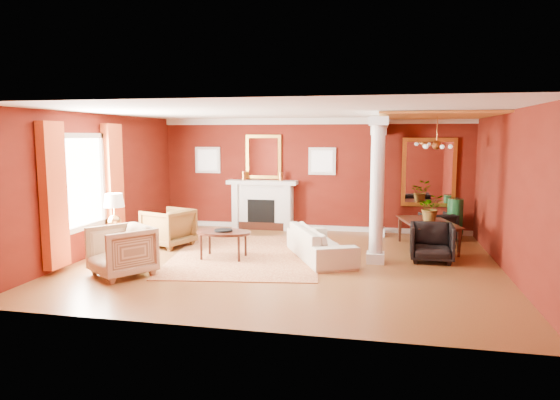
% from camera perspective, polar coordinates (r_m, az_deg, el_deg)
% --- Properties ---
extents(ground, '(8.00, 8.00, 0.00)m').
position_cam_1_polar(ground, '(9.81, 0.74, -7.09)').
color(ground, brown).
rests_on(ground, ground).
extents(room_shell, '(8.04, 7.04, 2.92)m').
position_cam_1_polar(room_shell, '(9.51, 0.76, 4.77)').
color(room_shell, '#5B160C').
rests_on(room_shell, ground).
extents(fireplace, '(1.85, 0.42, 1.29)m').
position_cam_1_polar(fireplace, '(13.14, -2.02, -0.54)').
color(fireplace, silver).
rests_on(fireplace, ground).
extents(overmantel_mirror, '(0.95, 0.07, 1.15)m').
position_cam_1_polar(overmantel_mirror, '(13.16, -1.90, 4.96)').
color(overmantel_mirror, gold).
rests_on(overmantel_mirror, fireplace).
extents(flank_window_left, '(0.70, 0.07, 0.70)m').
position_cam_1_polar(flank_window_left, '(13.63, -8.25, 4.55)').
color(flank_window_left, silver).
rests_on(flank_window_left, room_shell).
extents(flank_window_right, '(0.70, 0.07, 0.70)m').
position_cam_1_polar(flank_window_right, '(12.90, 4.83, 4.44)').
color(flank_window_right, silver).
rests_on(flank_window_right, room_shell).
extents(left_window, '(0.21, 2.55, 2.60)m').
position_cam_1_polar(left_window, '(10.48, -21.31, 1.25)').
color(left_window, white).
rests_on(left_window, room_shell).
extents(column_front, '(0.36, 0.36, 2.80)m').
position_cam_1_polar(column_front, '(9.68, 11.03, 1.17)').
color(column_front, silver).
rests_on(column_front, ground).
extents(column_back, '(0.36, 0.36, 2.80)m').
position_cam_1_polar(column_back, '(12.36, 11.24, 2.47)').
color(column_back, silver).
rests_on(column_back, ground).
extents(header_beam, '(0.30, 3.20, 0.32)m').
position_cam_1_polar(header_beam, '(11.22, 11.32, 8.09)').
color(header_beam, silver).
rests_on(header_beam, column_front).
extents(amber_ceiling, '(2.30, 3.40, 0.04)m').
position_cam_1_polar(amber_ceiling, '(11.13, 17.35, 9.20)').
color(amber_ceiling, gold).
rests_on(amber_ceiling, room_shell).
extents(dining_mirror, '(1.30, 0.07, 1.70)m').
position_cam_1_polar(dining_mirror, '(12.85, 16.64, 3.04)').
color(dining_mirror, gold).
rests_on(dining_mirror, room_shell).
extents(chandelier, '(0.60, 0.62, 0.75)m').
position_cam_1_polar(chandelier, '(11.17, 17.46, 5.99)').
color(chandelier, '#BE7F3B').
rests_on(chandelier, room_shell).
extents(crown_trim, '(8.00, 0.08, 0.16)m').
position_cam_1_polar(crown_trim, '(12.92, 3.77, 8.98)').
color(crown_trim, silver).
rests_on(crown_trim, room_shell).
extents(base_trim, '(8.00, 0.08, 0.12)m').
position_cam_1_polar(base_trim, '(13.13, 3.67, -3.15)').
color(base_trim, silver).
rests_on(base_trim, ground).
extents(rug, '(3.45, 4.26, 0.02)m').
position_cam_1_polar(rug, '(10.38, -3.90, -6.25)').
color(rug, maroon).
rests_on(rug, ground).
extents(sofa, '(1.49, 2.25, 0.85)m').
position_cam_1_polar(sofa, '(10.03, 4.64, -4.30)').
color(sofa, beige).
rests_on(sofa, ground).
extents(armchair_leopard, '(1.11, 1.15, 0.93)m').
position_cam_1_polar(armchair_leopard, '(11.36, -12.65, -2.88)').
color(armchair_leopard, black).
rests_on(armchair_leopard, ground).
extents(armchair_stripe, '(1.28, 1.27, 0.97)m').
position_cam_1_polar(armchair_stripe, '(9.20, -17.67, -5.31)').
color(armchair_stripe, tan).
rests_on(armchair_stripe, ground).
extents(coffee_table, '(1.10, 1.10, 0.56)m').
position_cam_1_polar(coffee_table, '(10.03, -6.47, -3.83)').
color(coffee_table, black).
rests_on(coffee_table, ground).
extents(coffee_book, '(0.15, 0.06, 0.21)m').
position_cam_1_polar(coffee_book, '(10.02, -6.48, -2.97)').
color(coffee_book, black).
rests_on(coffee_book, coffee_table).
extents(side_table, '(0.53, 0.53, 1.33)m').
position_cam_1_polar(side_table, '(10.31, -18.39, -1.80)').
color(side_table, black).
rests_on(side_table, ground).
extents(dining_table, '(1.00, 1.81, 0.96)m').
position_cam_1_polar(dining_table, '(11.31, 16.69, -2.98)').
color(dining_table, black).
rests_on(dining_table, ground).
extents(dining_chair_near, '(0.81, 0.76, 0.82)m').
position_cam_1_polar(dining_chair_near, '(10.22, 16.96, -4.46)').
color(dining_chair_near, black).
rests_on(dining_chair_near, ground).
extents(dining_chair_far, '(0.88, 0.86, 0.71)m').
position_cam_1_polar(dining_chair_far, '(12.36, 17.56, -2.74)').
color(dining_chair_far, black).
rests_on(dining_chair_far, ground).
extents(green_urn, '(0.41, 0.41, 0.98)m').
position_cam_1_polar(green_urn, '(12.60, 19.33, -2.49)').
color(green_urn, '#164520').
rests_on(green_urn, ground).
extents(potted_plant, '(0.60, 0.65, 0.46)m').
position_cam_1_polar(potted_plant, '(11.26, 16.90, 0.62)').
color(potted_plant, '#26591E').
rests_on(potted_plant, dining_table).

